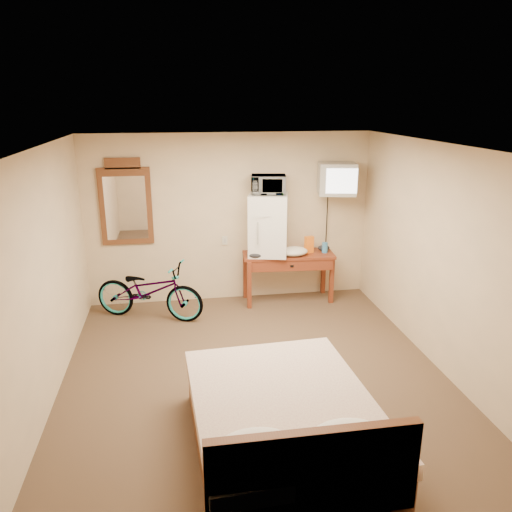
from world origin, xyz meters
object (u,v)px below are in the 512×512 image
object	(u,v)px
desk	(289,262)
wall_mirror	(126,203)
crt_television	(337,179)
mini_fridge	(268,225)
microwave	(268,184)
blue_cup	(325,248)
bed	(284,426)
bicycle	(149,291)

from	to	relation	value
desk	wall_mirror	xyz separation A→B (m)	(-2.32, 0.27, 0.91)
crt_television	mini_fridge	bearing A→B (deg)	178.57
microwave	blue_cup	xyz separation A→B (m)	(0.85, -0.05, -0.96)
blue_cup	bed	xyz separation A→B (m)	(-1.35, -3.37, -0.53)
wall_mirror	desk	bearing A→B (deg)	-6.69
bicycle	mini_fridge	bearing A→B (deg)	-57.68
wall_mirror	bed	xyz separation A→B (m)	(1.52, -3.65, -1.24)
mini_fridge	bed	world-z (taller)	mini_fridge
blue_cup	crt_television	xyz separation A→B (m)	(0.14, 0.03, 1.02)
desk	wall_mirror	size ratio (longest dim) A/B	1.11
microwave	blue_cup	size ratio (longest dim) A/B	3.21
microwave	bicycle	world-z (taller)	microwave
desk	bed	world-z (taller)	bed
mini_fridge	crt_television	world-z (taller)	crt_television
microwave	crt_television	distance (m)	1.00
blue_cup	crt_television	size ratio (longest dim) A/B	0.24
microwave	bed	bearing A→B (deg)	-88.83
mini_fridge	blue_cup	xyz separation A→B (m)	(0.85, -0.05, -0.38)
bicycle	bed	world-z (taller)	bed
mini_fridge	wall_mirror	size ratio (longest dim) A/B	0.73
blue_cup	crt_television	bearing A→B (deg)	11.50
microwave	wall_mirror	xyz separation A→B (m)	(-2.01, 0.23, -0.25)
bed	mini_fridge	bearing A→B (deg)	81.77
desk	crt_television	distance (m)	1.40
mini_fridge	wall_mirror	world-z (taller)	wall_mirror
blue_cup	crt_television	distance (m)	1.03
bicycle	desk	bearing A→B (deg)	-60.55
microwave	bicycle	size ratio (longest dim) A/B	0.31
desk	bicycle	size ratio (longest dim) A/B	0.88
microwave	bed	xyz separation A→B (m)	(-0.50, -3.42, -1.49)
blue_cup	wall_mirror	world-z (taller)	wall_mirror
mini_fridge	microwave	bearing A→B (deg)	56.23
mini_fridge	microwave	size ratio (longest dim) A/B	1.86
desk	mini_fridge	size ratio (longest dim) A/B	1.53
desk	blue_cup	bearing A→B (deg)	-0.95
desk	microwave	xyz separation A→B (m)	(-0.31, 0.05, 1.16)
microwave	wall_mirror	distance (m)	2.04
crt_television	wall_mirror	xyz separation A→B (m)	(-3.01, 0.25, -0.31)
blue_cup	bed	size ratio (longest dim) A/B	0.07
mini_fridge	bed	xyz separation A→B (m)	(-0.50, -3.42, -0.91)
desk	mini_fridge	xyz separation A→B (m)	(-0.31, 0.05, 0.57)
bicycle	bed	size ratio (longest dim) A/B	0.76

